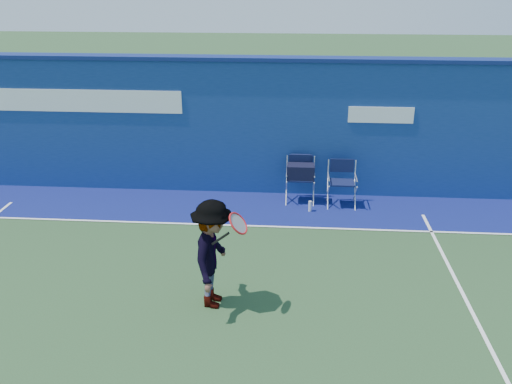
# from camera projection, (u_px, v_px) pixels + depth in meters

# --- Properties ---
(ground) EXTENTS (80.00, 80.00, 0.00)m
(ground) POSITION_uv_depth(u_px,v_px,m) (171.00, 318.00, 8.04)
(ground) COLOR #274524
(ground) RESTS_ON ground
(stadium_wall) EXTENTS (24.00, 0.50, 3.08)m
(stadium_wall) POSITION_uv_depth(u_px,v_px,m) (217.00, 125.00, 12.25)
(stadium_wall) COLOR navy
(stadium_wall) RESTS_ON ground
(out_of_bounds_strip) EXTENTS (24.00, 1.80, 0.01)m
(out_of_bounds_strip) POSITION_uv_depth(u_px,v_px,m) (212.00, 207.00, 11.82)
(out_of_bounds_strip) COLOR #0D1658
(out_of_bounds_strip) RESTS_ON ground
(court_lines) EXTENTS (24.00, 12.00, 0.01)m
(court_lines) POSITION_uv_depth(u_px,v_px,m) (180.00, 295.00, 8.59)
(court_lines) COLOR white
(court_lines) RESTS_ON out_of_bounds_strip
(directors_chair_left) EXTENTS (0.60, 0.56, 1.02)m
(directors_chair_left) POSITION_uv_depth(u_px,v_px,m) (300.00, 183.00, 11.97)
(directors_chair_left) COLOR silver
(directors_chair_left) RESTS_ON ground
(directors_chair_right) EXTENTS (0.59, 0.53, 0.99)m
(directors_chair_right) POSITION_uv_depth(u_px,v_px,m) (341.00, 192.00, 11.81)
(directors_chair_right) COLOR silver
(directors_chair_right) RESTS_ON ground
(water_bottle) EXTENTS (0.07, 0.07, 0.24)m
(water_bottle) POSITION_uv_depth(u_px,v_px,m) (310.00, 206.00, 11.57)
(water_bottle) COLOR silver
(water_bottle) RESTS_ON ground
(tennis_player) EXTENTS (0.93, 1.15, 1.72)m
(tennis_player) POSITION_uv_depth(u_px,v_px,m) (213.00, 254.00, 8.08)
(tennis_player) COLOR #EA4738
(tennis_player) RESTS_ON ground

